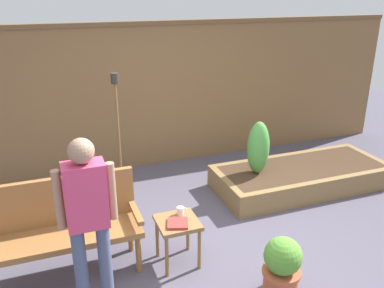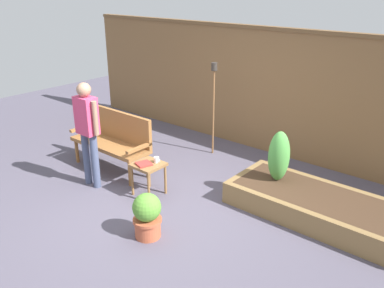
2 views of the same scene
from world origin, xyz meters
name	(u,v)px [view 1 (image 1 of 2)]	position (x,y,z in m)	size (l,w,h in m)	color
ground_plane	(213,260)	(0.00, 0.00, 0.00)	(14.00, 14.00, 0.00)	#514C5B
fence_back	(146,96)	(0.00, 2.60, 1.09)	(8.40, 0.14, 2.16)	brown
garden_bench	(61,221)	(-1.41, 0.37, 0.54)	(1.44, 0.48, 0.94)	#936033
side_table	(178,228)	(-0.35, 0.09, 0.40)	(0.40, 0.40, 0.48)	olive
cup_on_table	(181,211)	(-0.28, 0.19, 0.52)	(0.11, 0.07, 0.08)	white
book_on_table	(178,223)	(-0.36, 0.03, 0.49)	(0.19, 0.20, 0.02)	#B2332D
potted_boxwood	(282,265)	(0.38, -0.64, 0.29)	(0.35, 0.35, 0.56)	#B75638
raised_planter_bed	(301,176)	(1.79, 1.08, 0.15)	(2.40, 1.00, 0.30)	olive
shrub_near_bench	(258,148)	(1.11, 1.13, 0.65)	(0.29, 0.29, 0.71)	brown
tiki_torch	(117,112)	(-0.56, 1.87, 1.11)	(0.10, 0.10, 1.61)	brown
person_by_bench	(88,213)	(-1.20, -0.25, 0.93)	(0.47, 0.20, 1.56)	#475170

